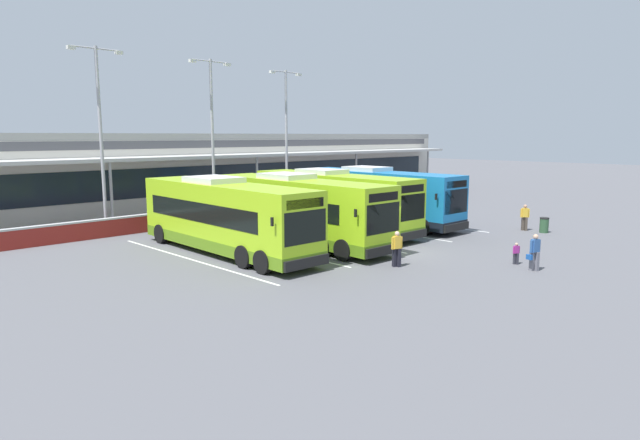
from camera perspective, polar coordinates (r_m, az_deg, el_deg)
ground_plane at (r=27.94m, az=8.27°, el=-3.32°), size 200.00×200.00×0.00m
terminal_building at (r=48.54m, az=-18.05°, el=5.07°), size 70.00×13.00×6.00m
red_barrier_wall at (r=38.18m, az=-9.38°, el=0.76°), size 60.00×0.40×1.10m
coach_bus_leftmost at (r=27.49m, az=-9.89°, el=0.23°), size 3.19×12.22×3.78m
coach_bus_left_centre at (r=29.54m, az=-2.32°, el=0.94°), size 3.19×12.22×3.78m
coach_bus_centre at (r=33.41m, az=1.31°, el=1.87°), size 3.19×12.22×3.78m
coach_bus_right_centre at (r=36.24m, az=6.03°, el=2.37°), size 3.19×12.22×3.78m
bay_stripe_far_west at (r=26.73m, az=-13.39°, el=-4.01°), size 0.14×13.00×0.01m
bay_stripe_west at (r=29.08m, az=-6.33°, el=-2.79°), size 0.14×13.00×0.01m
bay_stripe_mid_west at (r=31.82m, az=-0.40°, el=-1.73°), size 0.14×13.00×0.01m
bay_stripe_centre at (r=34.84m, az=4.53°, el=-0.83°), size 0.14×13.00×0.01m
bay_stripe_mid_east at (r=38.09m, az=8.65°, el=-0.08°), size 0.14×13.00×0.01m
pedestrian_with_handbag at (r=25.43m, az=21.54°, el=-3.08°), size 0.64×0.45×1.62m
pedestrian_in_dark_coat at (r=36.02m, az=20.64°, el=0.34°), size 0.43×0.46×1.62m
pedestrian_child at (r=26.47m, az=19.84°, el=-3.24°), size 0.32×0.25×1.00m
pedestrian_near_bin at (r=24.62m, az=8.04°, el=-2.89°), size 0.53×0.38×1.62m
lamp_post_west at (r=35.30m, az=-22.00°, el=8.94°), size 3.24×0.28×11.00m
lamp_post_centre at (r=39.06m, az=-11.21°, el=9.33°), size 3.24×0.28×11.00m
lamp_post_east at (r=44.81m, az=-3.55°, el=9.40°), size 3.24×0.28×11.00m
litter_bin at (r=35.70m, az=22.41°, el=-0.49°), size 0.54×0.54×0.93m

